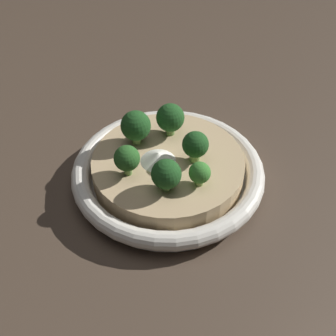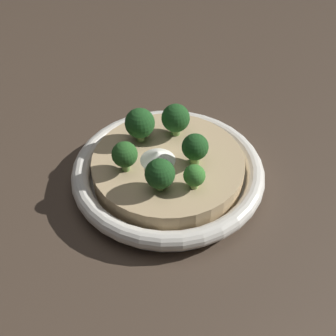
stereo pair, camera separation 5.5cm
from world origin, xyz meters
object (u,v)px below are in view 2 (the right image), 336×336
at_px(broccoli_back_right, 194,176).
at_px(broccoli_right, 160,174).
at_px(broccoli_front, 125,155).
at_px(broccoli_left, 176,119).
at_px(broccoli_back, 195,148).
at_px(risotto_bowl, 168,171).
at_px(broccoli_front_left, 140,124).

relative_size(broccoli_back_right, broccoli_right, 0.75).
bearing_deg(broccoli_back_right, broccoli_front, -117.33).
bearing_deg(broccoli_left, broccoli_back, 14.25).
relative_size(risotto_bowl, broccoli_back_right, 7.85).
distance_m(broccoli_back_right, broccoli_right, 0.04).
bearing_deg(broccoli_back, risotto_bowl, -108.67).
relative_size(broccoli_left, broccoli_back, 1.07).
relative_size(broccoli_front, broccoli_right, 0.96).
height_order(broccoli_back_right, broccoli_front_left, broccoli_front_left).
xyz_separation_m(risotto_bowl, broccoli_front_left, (-0.04, -0.03, 0.05)).
relative_size(broccoli_front, broccoli_front_left, 0.87).
xyz_separation_m(broccoli_left, broccoli_front_left, (0.01, -0.05, 0.00)).
bearing_deg(broccoli_front, broccoli_left, 131.05).
xyz_separation_m(broccoli_back_right, broccoli_front_left, (-0.10, -0.06, 0.01)).
bearing_deg(risotto_bowl, broccoli_left, 161.26).
xyz_separation_m(risotto_bowl, broccoli_left, (-0.05, 0.02, 0.05)).
xyz_separation_m(risotto_bowl, broccoli_back, (0.01, 0.03, 0.05)).
bearing_deg(broccoli_front, broccoli_back, 91.06).
bearing_deg(broccoli_front, broccoli_right, 44.98).
relative_size(broccoli_back_right, broccoli_back, 0.75).
relative_size(broccoli_back, broccoli_right, 1.00).
bearing_deg(broccoli_front, broccoli_front_left, 157.54).
xyz_separation_m(broccoli_front, broccoli_right, (0.04, 0.04, -0.00)).
distance_m(broccoli_right, broccoli_front_left, 0.10).
bearing_deg(risotto_bowl, broccoli_right, -17.64).
bearing_deg(broccoli_right, broccoli_front_left, -170.85).
bearing_deg(broccoli_left, broccoli_front_left, -82.73).
bearing_deg(broccoli_back, broccoli_front, -88.94).
bearing_deg(risotto_bowl, broccoli_back, 71.33).
bearing_deg(broccoli_right, risotto_bowl, 162.36).
relative_size(broccoli_back_right, broccoli_front_left, 0.67).
relative_size(broccoli_front, broccoli_back, 0.97).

